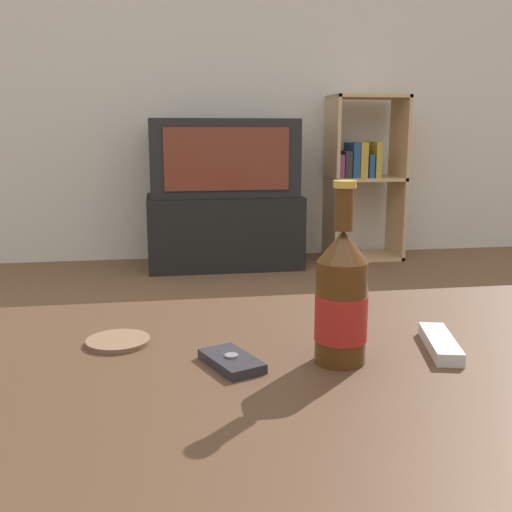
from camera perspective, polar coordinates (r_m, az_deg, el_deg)
back_wall at (r=3.85m, az=-8.05°, el=19.24°), size 8.00×0.05×2.60m
coffee_table at (r=0.88m, az=-1.33°, el=-14.36°), size 1.36×0.77×0.46m
tv_stand at (r=3.58m, az=-3.06°, el=2.41°), size 0.89×0.45×0.42m
television at (r=3.53m, az=-3.13°, el=9.33°), size 0.85×0.39×0.44m
bookshelf at (r=3.82m, az=10.08°, el=7.75°), size 0.46×0.30×1.01m
beer_bottle at (r=0.87m, az=8.14°, el=-4.14°), size 0.08×0.08×0.27m
cell_phone at (r=0.88m, az=-2.35°, el=-9.96°), size 0.09×0.12×0.02m
remote_control at (r=0.98m, az=17.14°, el=-7.97°), size 0.07×0.15×0.02m
coaster at (r=0.99m, az=-13.00°, el=-7.92°), size 0.10×0.10×0.01m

